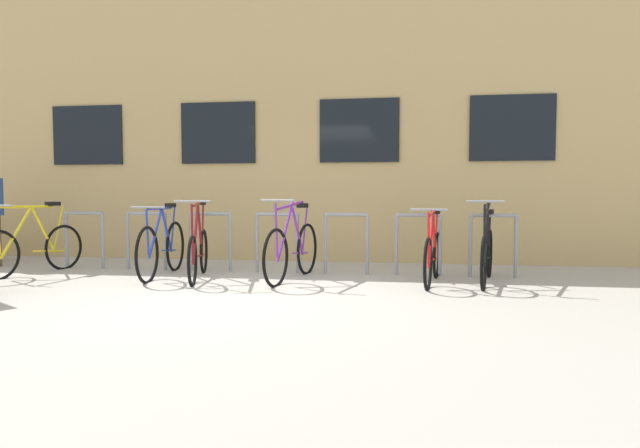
{
  "coord_description": "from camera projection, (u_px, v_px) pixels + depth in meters",
  "views": [
    {
      "loc": [
        1.79,
        -5.4,
        1.13
      ],
      "look_at": [
        0.78,
        1.6,
        0.72
      ],
      "focal_mm": 29.22,
      "sensor_mm": 36.0,
      "label": 1
    }
  ],
  "objects": [
    {
      "name": "ground_plane",
      "position": [
        228.0,
        298.0,
        5.65
      ],
      "size": [
        42.0,
        42.0,
        0.0
      ],
      "primitive_type": "plane",
      "color": "#B2ADA0"
    },
    {
      "name": "storefront_building",
      "position": [
        312.0,
        139.0,
        11.23
      ],
      "size": [
        28.0,
        5.19,
        4.62
      ],
      "color": "tan",
      "rests_on": "ground"
    },
    {
      "name": "bike_rack",
      "position": [
        277.0,
        236.0,
        7.48
      ],
      "size": [
        6.65,
        0.05,
        0.87
      ],
      "color": "gray",
      "rests_on": "ground"
    },
    {
      "name": "bicycle_blue",
      "position": [
        162.0,
        247.0,
        7.19
      ],
      "size": [
        0.44,
        1.83,
        1.02
      ],
      "color": "black",
      "rests_on": "ground"
    },
    {
      "name": "bicycle_purple",
      "position": [
        293.0,
        249.0,
        6.89
      ],
      "size": [
        0.51,
        1.8,
        1.09
      ],
      "color": "black",
      "rests_on": "ground"
    },
    {
      "name": "bicycle_maroon",
      "position": [
        198.0,
        250.0,
        6.98
      ],
      "size": [
        0.56,
        1.7,
        1.08
      ],
      "color": "black",
      "rests_on": "ground"
    },
    {
      "name": "bicycle_black",
      "position": [
        487.0,
        253.0,
        6.64
      ],
      "size": [
        0.55,
        1.69,
        1.08
      ],
      "color": "black",
      "rests_on": "ground"
    },
    {
      "name": "bicycle_red",
      "position": [
        433.0,
        255.0,
        6.61
      ],
      "size": [
        0.46,
        1.57,
        0.98
      ],
      "color": "black",
      "rests_on": "ground"
    },
    {
      "name": "bicycle_yellow",
      "position": [
        33.0,
        247.0,
        7.36
      ],
      "size": [
        0.53,
        1.75,
        1.04
      ],
      "color": "black",
      "rests_on": "ground"
    }
  ]
}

